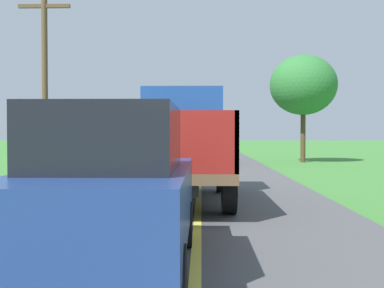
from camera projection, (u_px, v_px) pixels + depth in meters
banana_truck_near at (182, 142)px, 11.86m from camera, size 2.38×5.82×2.80m
banana_truck_far at (190, 136)px, 26.20m from camera, size 2.38×5.81×2.80m
utility_pole_roadside at (45, 81)px, 15.90m from camera, size 1.74×0.20×6.34m
roadside_tree_near_left at (303, 85)px, 26.72m from camera, size 3.77×3.77×6.08m
following_car at (113, 188)px, 5.35m from camera, size 1.74×4.10×1.92m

